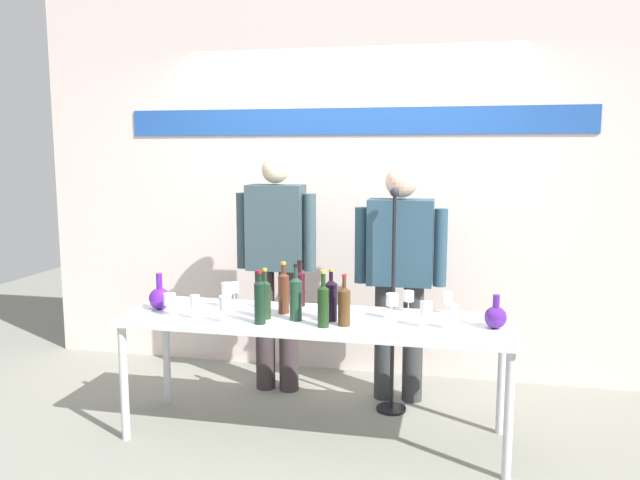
% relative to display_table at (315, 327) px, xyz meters
% --- Properties ---
extents(ground_plane, '(10.00, 10.00, 0.00)m').
position_rel_display_table_xyz_m(ground_plane, '(0.00, 0.00, -0.69)').
color(ground_plane, gray).
extents(back_wall, '(5.06, 0.11, 3.00)m').
position_rel_display_table_xyz_m(back_wall, '(0.00, 1.26, 0.81)').
color(back_wall, silver).
rests_on(back_wall, ground).
extents(display_table, '(2.34, 0.67, 0.75)m').
position_rel_display_table_xyz_m(display_table, '(0.00, 0.00, 0.00)').
color(display_table, silver).
rests_on(display_table, ground).
extents(decanter_blue_left, '(0.14, 0.14, 0.23)m').
position_rel_display_table_xyz_m(decanter_blue_left, '(-0.99, -0.02, 0.13)').
color(decanter_blue_left, '#541C93').
rests_on(decanter_blue_left, display_table).
extents(decanter_blue_right, '(0.13, 0.13, 0.19)m').
position_rel_display_table_xyz_m(decanter_blue_right, '(1.04, -0.02, 0.13)').
color(decanter_blue_right, '#4D1F84').
rests_on(decanter_blue_right, display_table).
extents(presenter_left, '(0.58, 0.22, 1.70)m').
position_rel_display_table_xyz_m(presenter_left, '(-0.44, 0.70, 0.28)').
color(presenter_left, '#392D30').
rests_on(presenter_left, ground).
extents(presenter_right, '(0.63, 0.22, 1.64)m').
position_rel_display_table_xyz_m(presenter_right, '(0.44, 0.70, 0.25)').
color(presenter_right, '#303233').
rests_on(presenter_right, ground).
extents(wine_bottle_0, '(0.07, 0.07, 0.33)m').
position_rel_display_table_xyz_m(wine_bottle_0, '(-0.09, -0.09, 0.20)').
color(wine_bottle_0, '#1D3B28').
rests_on(wine_bottle_0, display_table).
extents(wine_bottle_1, '(0.07, 0.07, 0.30)m').
position_rel_display_table_xyz_m(wine_bottle_1, '(0.20, -0.14, 0.18)').
color(wine_bottle_1, '#492F16').
rests_on(wine_bottle_1, display_table).
extents(wine_bottle_2, '(0.07, 0.07, 0.31)m').
position_rel_display_table_xyz_m(wine_bottle_2, '(0.11, -0.05, 0.19)').
color(wine_bottle_2, black).
rests_on(wine_bottle_2, display_table).
extents(wine_bottle_3, '(0.07, 0.07, 0.29)m').
position_rel_display_table_xyz_m(wine_bottle_3, '(-0.16, 0.25, 0.18)').
color(wine_bottle_3, black).
rests_on(wine_bottle_3, display_table).
extents(wine_bottle_4, '(0.07, 0.07, 0.30)m').
position_rel_display_table_xyz_m(wine_bottle_4, '(-0.28, -0.09, 0.18)').
color(wine_bottle_4, '#1E321C').
rests_on(wine_bottle_4, display_table).
extents(wine_bottle_5, '(0.07, 0.07, 0.31)m').
position_rel_display_table_xyz_m(wine_bottle_5, '(-0.27, -0.21, 0.20)').
color(wine_bottle_5, black).
rests_on(wine_bottle_5, display_table).
extents(wine_bottle_6, '(0.07, 0.07, 0.32)m').
position_rel_display_table_xyz_m(wine_bottle_6, '(0.09, -0.19, 0.19)').
color(wine_bottle_6, '#193415').
rests_on(wine_bottle_6, display_table).
extents(wine_bottle_7, '(0.07, 0.07, 0.32)m').
position_rel_display_table_xyz_m(wine_bottle_7, '(-0.21, 0.05, 0.20)').
color(wine_bottle_7, '#532A1A').
rests_on(wine_bottle_7, display_table).
extents(wine_glass_left_0, '(0.06, 0.06, 0.14)m').
position_rel_display_table_xyz_m(wine_glass_left_0, '(-0.68, -0.19, 0.16)').
color(wine_glass_left_0, white).
rests_on(wine_glass_left_0, display_table).
extents(wine_glass_left_1, '(0.07, 0.07, 0.13)m').
position_rel_display_table_xyz_m(wine_glass_left_1, '(-0.86, -0.14, 0.16)').
color(wine_glass_left_1, white).
rests_on(wine_glass_left_1, display_table).
extents(wine_glass_left_2, '(0.07, 0.07, 0.16)m').
position_rel_display_table_xyz_m(wine_glass_left_2, '(-0.59, 0.10, 0.17)').
color(wine_glass_left_2, white).
rests_on(wine_glass_left_2, display_table).
extents(wine_glass_left_3, '(0.07, 0.07, 0.16)m').
position_rel_display_table_xyz_m(wine_glass_left_3, '(-0.47, -0.25, 0.18)').
color(wine_glass_left_3, white).
rests_on(wine_glass_left_3, display_table).
extents(wine_glass_left_4, '(0.06, 0.06, 0.13)m').
position_rel_display_table_xyz_m(wine_glass_left_4, '(-0.60, 0.25, 0.16)').
color(wine_glass_left_4, white).
rests_on(wine_glass_left_4, display_table).
extents(wine_glass_right_0, '(0.06, 0.06, 0.14)m').
position_rel_display_table_xyz_m(wine_glass_right_0, '(0.77, 0.25, 0.16)').
color(wine_glass_right_0, white).
rests_on(wine_glass_right_0, display_table).
extents(wine_glass_right_1, '(0.07, 0.07, 0.15)m').
position_rel_display_table_xyz_m(wine_glass_right_1, '(0.45, 0.06, 0.17)').
color(wine_glass_right_1, white).
rests_on(wine_glass_right_1, display_table).
extents(wine_glass_right_2, '(0.07, 0.07, 0.15)m').
position_rel_display_table_xyz_m(wine_glass_right_2, '(0.66, -0.09, 0.16)').
color(wine_glass_right_2, white).
rests_on(wine_glass_right_2, display_table).
extents(wine_glass_right_3, '(0.06, 0.06, 0.14)m').
position_rel_display_table_xyz_m(wine_glass_right_3, '(0.80, -0.09, 0.16)').
color(wine_glass_right_3, white).
rests_on(wine_glass_right_3, display_table).
extents(wine_glass_right_4, '(0.07, 0.07, 0.13)m').
position_rel_display_table_xyz_m(wine_glass_right_4, '(0.54, 0.25, 0.15)').
color(wine_glass_right_4, white).
rests_on(wine_glass_right_4, display_table).
extents(microphone_stand, '(0.20, 0.20, 1.50)m').
position_rel_display_table_xyz_m(microphone_stand, '(0.42, 0.49, -0.19)').
color(microphone_stand, black).
rests_on(microphone_stand, ground).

